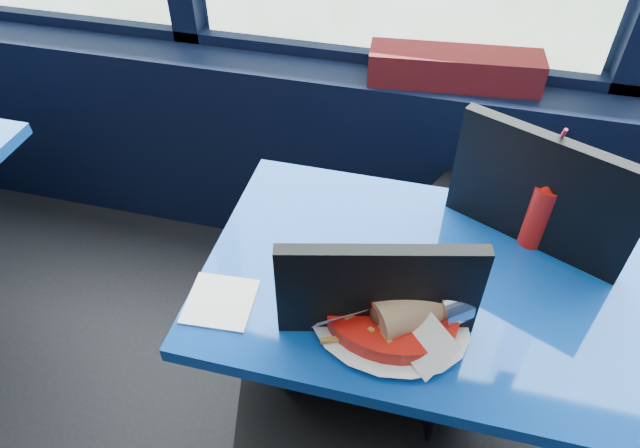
% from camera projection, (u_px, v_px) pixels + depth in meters
% --- Properties ---
extents(window_sill, '(5.00, 0.26, 0.80)m').
position_uv_depth(window_sill, '(380.00, 164.00, 2.27)').
color(window_sill, black).
rests_on(window_sill, ground).
extents(near_table, '(1.20, 0.70, 0.75)m').
position_uv_depth(near_table, '(442.00, 327.00, 1.49)').
color(near_table, black).
rests_on(near_table, ground).
extents(chair_near_front, '(0.54, 0.55, 1.00)m').
position_uv_depth(chair_near_front, '(347.00, 411.00, 1.32)').
color(chair_near_front, black).
rests_on(chair_near_front, ground).
extents(chair_near_back, '(0.64, 0.64, 1.06)m').
position_uv_depth(chair_near_back, '(494.00, 241.00, 1.67)').
color(chair_near_back, black).
rests_on(chair_near_back, ground).
extents(planter_box, '(0.58, 0.20, 0.11)m').
position_uv_depth(planter_box, '(454.00, 68.00, 1.91)').
color(planter_box, maroon).
rests_on(planter_box, window_sill).
extents(food_basket, '(0.35, 0.35, 0.11)m').
position_uv_depth(food_basket, '(394.00, 316.00, 1.25)').
color(food_basket, red).
rests_on(food_basket, near_table).
extents(ketchup_bottle, '(0.06, 0.06, 0.24)m').
position_uv_depth(ketchup_bottle, '(540.00, 211.00, 1.40)').
color(ketchup_bottle, red).
rests_on(ketchup_bottle, near_table).
extents(soda_cup, '(0.10, 0.10, 0.34)m').
position_uv_depth(soda_cup, '(528.00, 202.00, 1.45)').
color(soda_cup, navy).
rests_on(soda_cup, near_table).
extents(napkin, '(0.16, 0.16, 0.00)m').
position_uv_depth(napkin, '(220.00, 301.00, 1.32)').
color(napkin, white).
rests_on(napkin, near_table).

